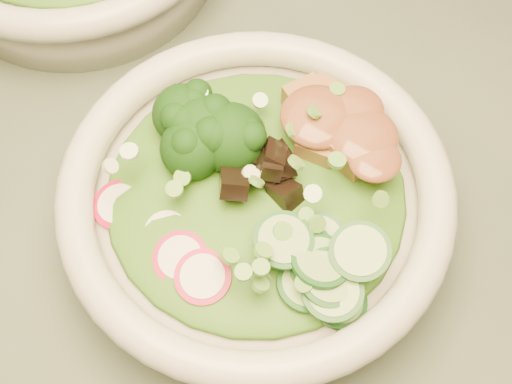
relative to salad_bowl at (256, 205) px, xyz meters
The scene contains 9 objects.
salad_bowl is the anchor object (origin of this frame).
lettuce_bed 0.02m from the salad_bowl, ahead, with size 0.22×0.22×0.03m, color #235912.
broccoli_florets 0.08m from the salad_bowl, 165.48° to the left, with size 0.08×0.07×0.05m, color black, non-canonical shape.
radish_slices 0.08m from the salad_bowl, 104.08° to the right, with size 0.12×0.04×0.02m, color #B00D35, non-canonical shape.
cucumber_slices 0.08m from the salad_bowl, 17.79° to the right, with size 0.07×0.07×0.04m, color #85B263, non-canonical shape.
mushroom_heap 0.04m from the salad_bowl, 73.37° to the left, with size 0.07×0.07×0.04m, color black, non-canonical shape.
tofu_cubes 0.08m from the salad_bowl, 71.87° to the left, with size 0.10×0.06×0.04m, color olive, non-canonical shape.
peanut_sauce 0.08m from the salad_bowl, 71.87° to the left, with size 0.07×0.06×0.02m, color brown.
scallion_garnish 0.05m from the salad_bowl, ahead, with size 0.20×0.20×0.03m, color #639E38, non-canonical shape.
Camera 1 is at (-0.00, -0.16, 1.26)m, focal length 50.00 mm.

